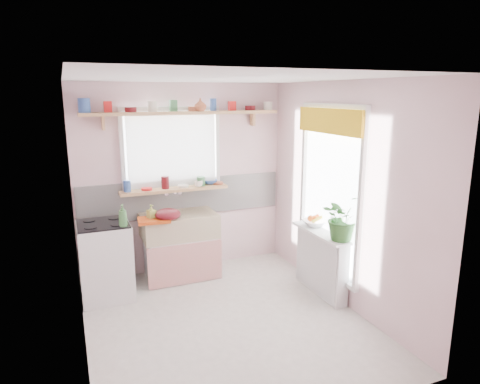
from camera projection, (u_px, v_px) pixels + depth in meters
name	position (u px, v px, depth m)	size (l,w,h in m)	color
room	(251.00, 176.00, 5.26)	(3.20, 3.20, 3.20)	silver
sink_unit	(180.00, 245.00, 5.56)	(0.95, 0.65, 1.11)	white
cooker	(106.00, 260.00, 4.98)	(0.58, 0.58, 0.93)	white
radiator_ledge	(321.00, 261.00, 5.12)	(0.22, 0.95, 0.78)	white
windowsill	(175.00, 189.00, 5.57)	(1.40, 0.22, 0.04)	tan
pine_shelf	(184.00, 113.00, 5.40)	(2.52, 0.24, 0.04)	tan
shelf_crockery	(182.00, 107.00, 5.37)	(2.47, 0.11, 0.12)	#3359A5
sill_crockery	(171.00, 184.00, 5.53)	(1.35, 0.11, 0.12)	#3359A5
dish_tray	(154.00, 220.00, 5.15)	(0.38, 0.28, 0.04)	#CE4712
colander	(168.00, 214.00, 5.21)	(0.31, 0.31, 0.14)	#5C0F18
jade_plant	(343.00, 217.00, 4.69)	(0.47, 0.41, 0.52)	#2D6026
fruit_bowl	(315.00, 223.00, 5.23)	(0.29, 0.29, 0.07)	white
herb_pot	(337.00, 227.00, 4.80)	(0.12, 0.08, 0.23)	#276227
soap_bottle_sink	(151.00, 213.00, 5.18)	(0.09, 0.09, 0.20)	#BBCB5A
sill_cup	(199.00, 184.00, 5.61)	(0.11, 0.11, 0.09)	white
sill_bowl	(210.00, 182.00, 5.80)	(0.19, 0.19, 0.06)	#3860B7
shelf_vase	(200.00, 105.00, 5.39)	(0.15, 0.15, 0.16)	#AB5734
cooker_bottle	(123.00, 215.00, 4.73)	(0.10, 0.10, 0.25)	#3B773D
fruit	(315.00, 218.00, 5.23)	(0.20, 0.14, 0.10)	#FF5F15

